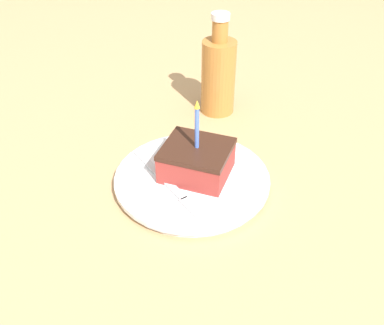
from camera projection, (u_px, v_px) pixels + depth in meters
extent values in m
cube|color=tan|center=(195.00, 202.00, 0.74)|extent=(2.40, 2.40, 0.04)
cylinder|color=silver|center=(192.00, 180.00, 0.74)|extent=(0.24, 0.24, 0.02)
cylinder|color=silver|center=(192.00, 178.00, 0.74)|extent=(0.26, 0.26, 0.01)
cube|color=#99332D|center=(197.00, 162.00, 0.73)|extent=(0.10, 0.09, 0.04)
cube|color=#381E14|center=(197.00, 149.00, 0.71)|extent=(0.11, 0.10, 0.01)
cylinder|color=#4C72E0|center=(197.00, 128.00, 0.69)|extent=(0.01, 0.01, 0.07)
cone|color=yellow|center=(197.00, 104.00, 0.67)|extent=(0.01, 0.01, 0.01)
cube|color=silver|center=(160.00, 172.00, 0.74)|extent=(0.13, 0.10, 0.00)
cube|color=silver|center=(193.00, 206.00, 0.67)|extent=(0.05, 0.05, 0.00)
cylinder|color=#B27233|center=(218.00, 78.00, 0.90)|extent=(0.07, 0.07, 0.15)
cylinder|color=#B27233|center=(220.00, 31.00, 0.85)|extent=(0.03, 0.03, 0.04)
cylinder|color=white|center=(221.00, 16.00, 0.83)|extent=(0.04, 0.04, 0.01)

